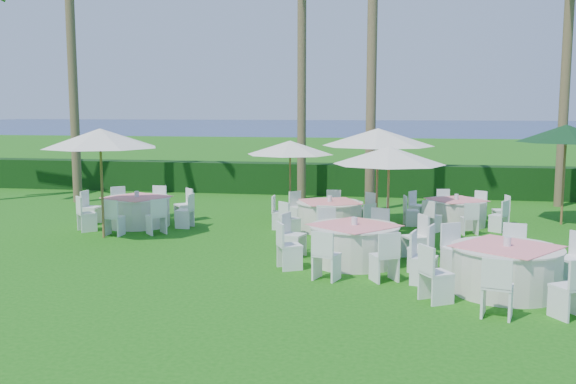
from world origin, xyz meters
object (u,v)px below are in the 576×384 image
(banquet_table_e, at_px, (330,215))
(banquet_table_c, at_px, (506,268))
(umbrella_c, at_px, (290,148))
(banquet_table_f, at_px, (456,212))
(banquet_table_b, at_px, (354,243))
(umbrella_green, at_px, (566,133))
(umbrella_d, at_px, (378,137))
(banquet_table_d, at_px, (137,211))
(umbrella_b, at_px, (389,155))
(umbrella_a, at_px, (100,138))

(banquet_table_e, bearing_deg, banquet_table_c, -54.67)
(umbrella_c, bearing_deg, banquet_table_f, -2.14)
(banquet_table_b, bearing_deg, banquet_table_f, 63.57)
(banquet_table_c, xyz_separation_m, umbrella_green, (2.66, 7.53, 2.17))
(umbrella_d, bearing_deg, banquet_table_e, -157.84)
(umbrella_c, xyz_separation_m, umbrella_green, (7.89, 0.55, 0.46))
(banquet_table_e, distance_m, umbrella_green, 7.19)
(banquet_table_d, height_order, banquet_table_f, banquet_table_d)
(banquet_table_d, relative_size, umbrella_green, 1.15)
(banquet_table_c, xyz_separation_m, banquet_table_d, (-9.35, 5.13, -0.02))
(banquet_table_d, xyz_separation_m, umbrella_c, (4.11, 1.85, 1.73))
(banquet_table_e, relative_size, umbrella_b, 1.20)
(banquet_table_b, height_order, umbrella_a, umbrella_a)
(banquet_table_b, height_order, banquet_table_d, banquet_table_b)
(banquet_table_c, bearing_deg, umbrella_b, 123.04)
(banquet_table_b, xyz_separation_m, umbrella_green, (5.55, 5.80, 2.18))
(banquet_table_c, relative_size, banquet_table_f, 1.16)
(banquet_table_e, height_order, umbrella_d, umbrella_d)
(banquet_table_d, bearing_deg, umbrella_c, 24.17)
(banquet_table_c, distance_m, umbrella_green, 8.27)
(banquet_table_e, xyz_separation_m, umbrella_b, (1.63, -2.02, 1.82))
(banquet_table_d, xyz_separation_m, banquet_table_f, (8.98, 1.66, -0.04))
(banquet_table_d, bearing_deg, umbrella_green, 11.28)
(banquet_table_b, distance_m, umbrella_d, 4.73)
(banquet_table_f, bearing_deg, umbrella_b, -118.76)
(banquet_table_d, distance_m, umbrella_d, 7.12)
(banquet_table_c, bearing_deg, umbrella_c, 126.88)
(banquet_table_f, height_order, umbrella_green, umbrella_green)
(umbrella_b, relative_size, umbrella_d, 0.86)
(banquet_table_f, height_order, umbrella_b, umbrella_b)
(banquet_table_e, bearing_deg, umbrella_a, -160.03)
(banquet_table_e, height_order, umbrella_green, umbrella_green)
(umbrella_a, bearing_deg, banquet_table_f, 20.50)
(banquet_table_b, height_order, banquet_table_f, banquet_table_b)
(banquet_table_c, distance_m, umbrella_d, 6.82)
(banquet_table_d, relative_size, umbrella_d, 1.08)
(banquet_table_b, distance_m, umbrella_b, 2.55)
(banquet_table_c, bearing_deg, banquet_table_d, 151.22)
(umbrella_green, bearing_deg, banquet_table_e, -162.18)
(banquet_table_c, xyz_separation_m, umbrella_a, (-9.52, 3.38, 2.13))
(umbrella_d, height_order, umbrella_green, umbrella_green)
(banquet_table_c, bearing_deg, umbrella_a, 160.48)
(banquet_table_d, bearing_deg, banquet_table_e, 3.15)
(banquet_table_b, height_order, banquet_table_e, banquet_table_b)
(umbrella_a, height_order, umbrella_d, umbrella_a)
(umbrella_a, bearing_deg, banquet_table_b, -13.97)
(banquet_table_f, xyz_separation_m, umbrella_green, (3.03, 0.73, 2.23))
(banquet_table_c, xyz_separation_m, umbrella_d, (-2.60, 5.95, 2.09))
(banquet_table_b, relative_size, banquet_table_e, 1.06)
(banquet_table_d, height_order, banquet_table_e, banquet_table_d)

